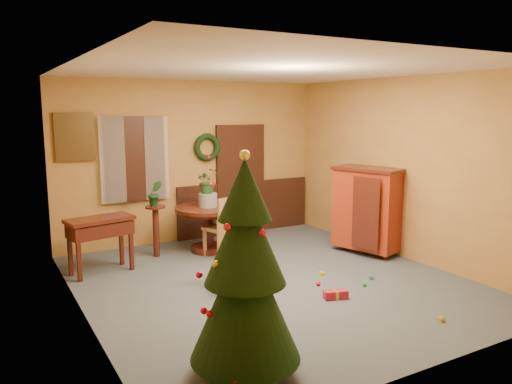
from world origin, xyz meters
TOP-DOWN VIEW (x-y plane):
  - room_envelope at (0.21, 2.70)m, footprint 5.50×5.50m
  - dining_table at (-0.12, 1.83)m, footprint 1.12×1.12m
  - urn at (-0.12, 1.83)m, footprint 0.31×0.31m
  - centerpiece_plant at (-0.12, 1.83)m, footprint 0.38×0.33m
  - chair_near at (-0.56, 0.02)m, footprint 0.46×0.46m
  - chair_far at (-0.05, 1.43)m, footprint 0.55×0.55m
  - guitar at (-0.47, -0.40)m, footprint 0.40×0.58m
  - plant_stand at (-0.99, 1.97)m, footprint 0.33×0.33m
  - stand_plant at (-0.99, 1.97)m, footprint 0.25×0.22m
  - christmas_tree at (-1.50, -2.03)m, footprint 0.99×0.99m
  - writing_desk at (-1.96, 1.57)m, footprint 1.01×0.63m
  - sideboard at (2.15, 0.45)m, footprint 0.90×1.25m
  - gift_a at (-1.12, -1.32)m, footprint 0.35×0.27m
  - gift_c at (-0.67, -0.42)m, footprint 0.31×0.32m
  - gift_d at (0.39, -0.95)m, footprint 0.33×0.21m
  - toy_a at (1.30, -0.62)m, footprint 0.09×0.09m
  - toy_b at (1.01, -0.79)m, footprint 0.06×0.06m
  - toy_c at (0.79, -0.13)m, footprint 0.06×0.09m
  - toy_d at (0.48, -0.47)m, footprint 0.06×0.06m
  - toy_e at (1.00, -2.09)m, footprint 0.09×0.07m

SIDE VIEW (x-z plane):
  - toy_a at x=1.30m, z-range 0.00..0.05m
  - toy_c at x=0.79m, z-range 0.00..0.05m
  - toy_e at x=1.00m, z-range 0.00..0.05m
  - toy_b at x=1.01m, z-range 0.00..0.06m
  - toy_d at x=0.48m, z-range 0.00..0.06m
  - gift_d at x=0.39m, z-range 0.00..0.11m
  - gift_c at x=-0.67m, z-range 0.00..0.14m
  - gift_a at x=-1.12m, z-range 0.00..0.18m
  - guitar at x=-0.47m, z-range 0.01..0.86m
  - chair_near at x=-0.56m, z-range 0.03..0.96m
  - plant_stand at x=-0.99m, z-range 0.10..0.95m
  - chair_far at x=-0.05m, z-range 0.04..1.03m
  - dining_table at x=-0.12m, z-range 0.15..0.92m
  - writing_desk at x=-1.96m, z-range 0.21..1.04m
  - sideboard at x=2.15m, z-range 0.05..1.50m
  - urn at x=-0.12m, z-range 0.77..1.00m
  - christmas_tree at x=-1.50m, z-range -0.05..2.00m
  - stand_plant at x=-0.99m, z-range 0.84..1.26m
  - room_envelope at x=0.21m, z-range -1.63..3.87m
  - centerpiece_plant at x=-0.12m, z-range 1.00..1.43m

